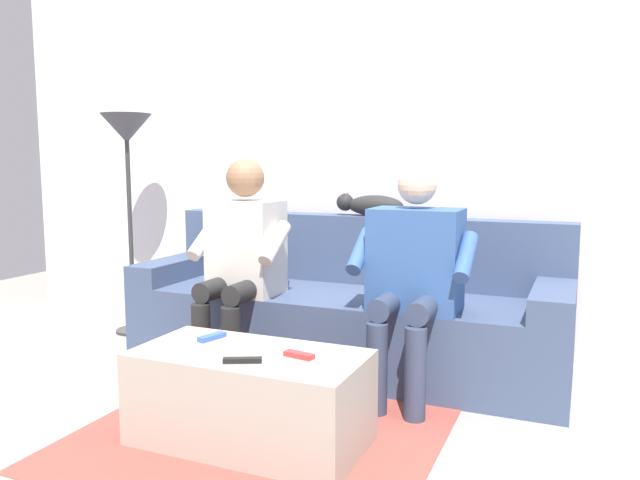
% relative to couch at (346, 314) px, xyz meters
% --- Properties ---
extents(ground_plane, '(8.00, 8.00, 0.00)m').
position_rel_couch_xyz_m(ground_plane, '(0.00, 0.73, -0.29)').
color(ground_plane, gray).
extents(back_wall, '(5.60, 0.06, 2.46)m').
position_rel_couch_xyz_m(back_wall, '(0.00, -0.50, 0.94)').
color(back_wall, silver).
rests_on(back_wall, ground).
extents(couch, '(2.43, 0.79, 0.84)m').
position_rel_couch_xyz_m(couch, '(0.00, 0.00, 0.00)').
color(couch, '#3D4C6B').
rests_on(couch, ground).
extents(coffee_table, '(0.95, 0.48, 0.39)m').
position_rel_couch_xyz_m(coffee_table, '(0.00, 1.12, -0.10)').
color(coffee_table, '#A89E8E').
rests_on(coffee_table, ground).
extents(person_left_seated, '(0.59, 0.51, 1.14)m').
position_rel_couch_xyz_m(person_left_seated, '(-0.48, 0.36, 0.36)').
color(person_left_seated, '#335693').
rests_on(person_left_seated, ground).
extents(person_right_seated, '(0.52, 0.52, 1.18)m').
position_rel_couch_xyz_m(person_right_seated, '(0.48, 0.35, 0.37)').
color(person_right_seated, beige).
rests_on(person_right_seated, ground).
extents(cat_on_backrest, '(0.57, 0.13, 0.14)m').
position_rel_couch_xyz_m(cat_on_backrest, '(-0.05, -0.26, 0.61)').
color(cat_on_backrest, black).
rests_on(cat_on_backrest, couch).
extents(remote_black, '(0.15, 0.09, 0.02)m').
position_rel_couch_xyz_m(remote_black, '(-0.04, 1.25, 0.11)').
color(remote_black, black).
rests_on(remote_black, coffee_table).
extents(remote_blue, '(0.08, 0.14, 0.02)m').
position_rel_couch_xyz_m(remote_blue, '(0.24, 1.02, 0.11)').
color(remote_blue, '#3860B7').
rests_on(remote_blue, coffee_table).
extents(remote_red, '(0.13, 0.07, 0.02)m').
position_rel_couch_xyz_m(remote_red, '(-0.22, 1.10, 0.11)').
color(remote_red, '#B73333').
rests_on(remote_red, coffee_table).
extents(floor_rug, '(1.49, 1.48, 0.01)m').
position_rel_couch_xyz_m(floor_rug, '(0.00, 0.99, -0.29)').
color(floor_rug, '#9E473D').
rests_on(floor_rug, ground).
extents(floor_lamp, '(0.33, 0.33, 1.47)m').
position_rel_couch_xyz_m(floor_lamp, '(1.57, -0.05, 0.98)').
color(floor_lamp, '#2D2D2D').
rests_on(floor_lamp, ground).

